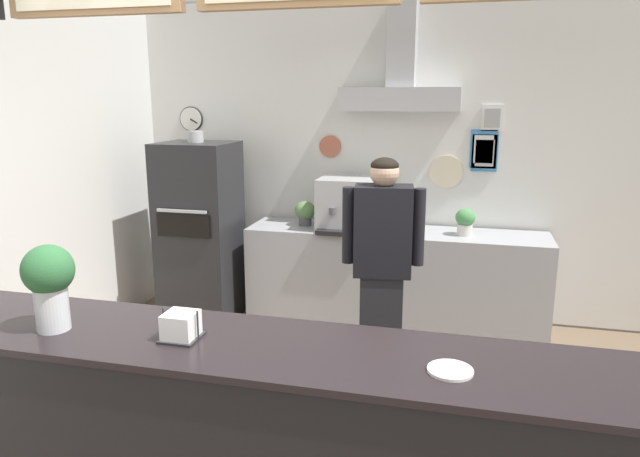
% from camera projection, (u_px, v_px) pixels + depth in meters
% --- Properties ---
extents(back_wall_assembly, '(4.87, 3.15, 2.90)m').
position_uv_depth(back_wall_assembly, '(388.00, 151.00, 5.17)').
color(back_wall_assembly, gray).
rests_on(back_wall_assembly, ground_plane).
extents(back_prep_counter, '(2.62, 0.58, 0.88)m').
position_uv_depth(back_prep_counter, '(394.00, 279.00, 5.19)').
color(back_prep_counter, '#A3A5AD').
rests_on(back_prep_counter, ground_plane).
extents(pizza_oven, '(0.65, 0.64, 1.74)m').
position_uv_depth(pizza_oven, '(200.00, 232.00, 5.30)').
color(pizza_oven, '#232326').
rests_on(pizza_oven, ground_plane).
extents(shop_worker, '(0.52, 0.26, 1.66)m').
position_uv_depth(shop_worker, '(382.00, 274.00, 3.78)').
color(shop_worker, '#232328').
rests_on(shop_worker, ground_plane).
extents(espresso_machine, '(0.55, 0.55, 0.46)m').
position_uv_depth(espresso_machine, '(351.00, 204.00, 5.11)').
color(espresso_machine, '#B7BABF').
rests_on(espresso_machine, back_prep_counter).
extents(potted_oregano, '(0.17, 0.17, 0.23)m').
position_uv_depth(potted_oregano, '(465.00, 221.00, 4.90)').
color(potted_oregano, beige).
rests_on(potted_oregano, back_prep_counter).
extents(potted_rosemary, '(0.19, 0.19, 0.22)m').
position_uv_depth(potted_rosemary, '(305.00, 212.00, 5.28)').
color(potted_rosemary, '#4C4C51').
rests_on(potted_rosemary, back_prep_counter).
extents(potted_thyme, '(0.14, 0.14, 0.19)m').
position_uv_depth(potted_thyme, '(393.00, 219.00, 5.08)').
color(potted_thyme, '#9E563D').
rests_on(potted_thyme, back_prep_counter).
extents(napkin_holder, '(0.16, 0.15, 0.13)m').
position_uv_depth(napkin_holder, '(181.00, 327.00, 2.42)').
color(napkin_holder, '#262628').
rests_on(napkin_holder, service_counter).
extents(condiment_plate, '(0.17, 0.17, 0.01)m').
position_uv_depth(condiment_plate, '(450.00, 370.00, 2.14)').
color(condiment_plate, white).
rests_on(condiment_plate, service_counter).
extents(basil_vase, '(0.22, 0.22, 0.38)m').
position_uv_depth(basil_vase, '(49.00, 283.00, 2.48)').
color(basil_vase, silver).
rests_on(basil_vase, service_counter).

